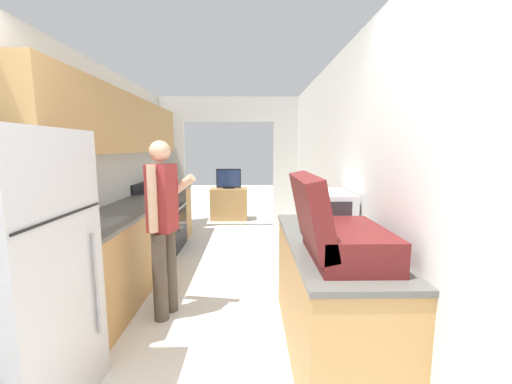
{
  "coord_description": "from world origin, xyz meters",
  "views": [
    {
      "loc": [
        0.4,
        -1.1,
        1.57
      ],
      "look_at": [
        0.48,
        3.09,
        0.97
      ],
      "focal_mm": 22.0,
      "sensor_mm": 36.0,
      "label": 1
    }
  ],
  "objects_px": {
    "person": "(163,225)",
    "microwave": "(330,208)",
    "range_oven": "(162,220)",
    "refrigerator": "(6,281)",
    "suitcase": "(335,232)",
    "tv_cabinet": "(229,204)",
    "television": "(229,179)"
  },
  "relations": [
    {
      "from": "person",
      "to": "television",
      "type": "xyz_separation_m",
      "value": [
        0.33,
        3.93,
        0.03
      ]
    },
    {
      "from": "refrigerator",
      "to": "tv_cabinet",
      "type": "distance_m",
      "value": 5.19
    },
    {
      "from": "range_oven",
      "to": "person",
      "type": "relative_size",
      "value": 0.64
    },
    {
      "from": "person",
      "to": "microwave",
      "type": "bearing_deg",
      "value": -77.03
    },
    {
      "from": "refrigerator",
      "to": "microwave",
      "type": "xyz_separation_m",
      "value": [
        2.06,
        1.03,
        0.2
      ]
    },
    {
      "from": "range_oven",
      "to": "person",
      "type": "height_order",
      "value": "person"
    },
    {
      "from": "refrigerator",
      "to": "range_oven",
      "type": "xyz_separation_m",
      "value": [
        -0.04,
        3.13,
        -0.38
      ]
    },
    {
      "from": "person",
      "to": "television",
      "type": "bearing_deg",
      "value": 11.65
    },
    {
      "from": "suitcase",
      "to": "tv_cabinet",
      "type": "xyz_separation_m",
      "value": [
        -0.98,
        4.93,
        -0.72
      ]
    },
    {
      "from": "microwave",
      "to": "television",
      "type": "distance_m",
      "value": 4.19
    },
    {
      "from": "range_oven",
      "to": "suitcase",
      "type": "distance_m",
      "value": 3.57
    },
    {
      "from": "refrigerator",
      "to": "tv_cabinet",
      "type": "xyz_separation_m",
      "value": [
        0.88,
        5.1,
        -0.49
      ]
    },
    {
      "from": "suitcase",
      "to": "microwave",
      "type": "xyz_separation_m",
      "value": [
        0.2,
        0.87,
        -0.02
      ]
    },
    {
      "from": "refrigerator",
      "to": "suitcase",
      "type": "bearing_deg",
      "value": 4.99
    },
    {
      "from": "tv_cabinet",
      "to": "refrigerator",
      "type": "bearing_deg",
      "value": -99.8
    },
    {
      "from": "tv_cabinet",
      "to": "microwave",
      "type": "bearing_deg",
      "value": -73.86
    },
    {
      "from": "range_oven",
      "to": "microwave",
      "type": "distance_m",
      "value": 3.02
    },
    {
      "from": "refrigerator",
      "to": "suitcase",
      "type": "xyz_separation_m",
      "value": [
        1.86,
        0.16,
        0.23
      ]
    },
    {
      "from": "microwave",
      "to": "person",
      "type": "bearing_deg",
      "value": 176.59
    },
    {
      "from": "microwave",
      "to": "refrigerator",
      "type": "bearing_deg",
      "value": -153.29
    },
    {
      "from": "range_oven",
      "to": "person",
      "type": "distance_m",
      "value": 2.13
    },
    {
      "from": "microwave",
      "to": "tv_cabinet",
      "type": "bearing_deg",
      "value": 106.14
    },
    {
      "from": "suitcase",
      "to": "person",
      "type": "bearing_deg",
      "value": 143.61
    },
    {
      "from": "refrigerator",
      "to": "range_oven",
      "type": "distance_m",
      "value": 3.15
    },
    {
      "from": "person",
      "to": "suitcase",
      "type": "xyz_separation_m",
      "value": [
        1.3,
        -0.96,
        0.19
      ]
    },
    {
      "from": "refrigerator",
      "to": "person",
      "type": "relative_size",
      "value": 1.03
    },
    {
      "from": "refrigerator",
      "to": "suitcase",
      "type": "relative_size",
      "value": 2.44
    },
    {
      "from": "range_oven",
      "to": "microwave",
      "type": "bearing_deg",
      "value": -45.02
    },
    {
      "from": "refrigerator",
      "to": "microwave",
      "type": "bearing_deg",
      "value": 26.71
    },
    {
      "from": "microwave",
      "to": "suitcase",
      "type": "bearing_deg",
      "value": -102.72
    },
    {
      "from": "range_oven",
      "to": "microwave",
      "type": "height_order",
      "value": "microwave"
    },
    {
      "from": "person",
      "to": "tv_cabinet",
      "type": "xyz_separation_m",
      "value": [
        0.33,
        3.97,
        -0.53
      ]
    }
  ]
}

